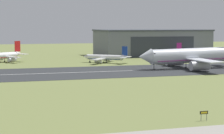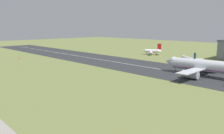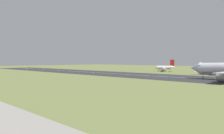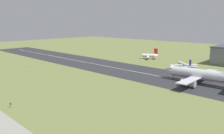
{
  "view_description": "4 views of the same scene",
  "coord_description": "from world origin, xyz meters",
  "px_view_note": "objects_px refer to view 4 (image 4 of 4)",
  "views": [
    {
      "loc": [
        -25.4,
        -35.25,
        18.64
      ],
      "look_at": [
        15.16,
        98.69,
        4.95
      ],
      "focal_mm": 70.0,
      "sensor_mm": 36.0,
      "label": 1
    },
    {
      "loc": [
        106.38,
        17.22,
        25.79
      ],
      "look_at": [
        25.55,
        95.99,
        4.85
      ],
      "focal_mm": 35.0,
      "sensor_mm": 36.0,
      "label": 2
    },
    {
      "loc": [
        88.23,
        17.22,
        9.54
      ],
      "look_at": [
        12.6,
        94.15,
        6.33
      ],
      "focal_mm": 35.0,
      "sensor_mm": 36.0,
      "label": 3
    },
    {
      "loc": [
        106.87,
        5.49,
        35.27
      ],
      "look_at": [
        12.46,
        105.63,
        7.1
      ],
      "focal_mm": 35.0,
      "sensor_mm": 36.0,
      "label": 4
    }
  ],
  "objects_px": {
    "airplane_parked_centre": "(184,65)",
    "airplane_parked_east": "(149,56)",
    "airplane_landing": "(201,75)",
    "runway_sign": "(10,104)",
    "windsock_pole": "(26,67)"
  },
  "relations": [
    {
      "from": "airplane_landing",
      "to": "runway_sign",
      "type": "distance_m",
      "value": 101.52
    },
    {
      "from": "airplane_landing",
      "to": "windsock_pole",
      "type": "xyz_separation_m",
      "value": [
        -96.81,
        -58.69,
        -0.24
      ]
    },
    {
      "from": "airplane_landing",
      "to": "windsock_pole",
      "type": "distance_m",
      "value": 113.21
    },
    {
      "from": "airplane_landing",
      "to": "airplane_parked_east",
      "type": "xyz_separation_m",
      "value": [
        -72.82,
        54.74,
        -2.11
      ]
    },
    {
      "from": "airplane_parked_centre",
      "to": "runway_sign",
      "type": "relative_size",
      "value": 11.6
    },
    {
      "from": "windsock_pole",
      "to": "airplane_parked_centre",
      "type": "bearing_deg",
      "value": 53.89
    },
    {
      "from": "airplane_parked_centre",
      "to": "airplane_parked_east",
      "type": "xyz_separation_m",
      "value": [
        -45.39,
        18.33,
        0.6
      ]
    },
    {
      "from": "windsock_pole",
      "to": "runway_sign",
      "type": "distance_m",
      "value": 62.12
    },
    {
      "from": "runway_sign",
      "to": "windsock_pole",
      "type": "bearing_deg",
      "value": 148.21
    },
    {
      "from": "airplane_parked_east",
      "to": "windsock_pole",
      "type": "height_order",
      "value": "airplane_parked_east"
    },
    {
      "from": "airplane_landing",
      "to": "windsock_pole",
      "type": "bearing_deg",
      "value": -148.78
    },
    {
      "from": "airplane_parked_centre",
      "to": "windsock_pole",
      "type": "bearing_deg",
      "value": -126.11
    },
    {
      "from": "airplane_landing",
      "to": "runway_sign",
      "type": "height_order",
      "value": "airplane_landing"
    },
    {
      "from": "airplane_parked_centre",
      "to": "airplane_parked_east",
      "type": "relative_size",
      "value": 1.12
    },
    {
      "from": "airplane_landing",
      "to": "runway_sign",
      "type": "bearing_deg",
      "value": -115.77
    }
  ]
}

